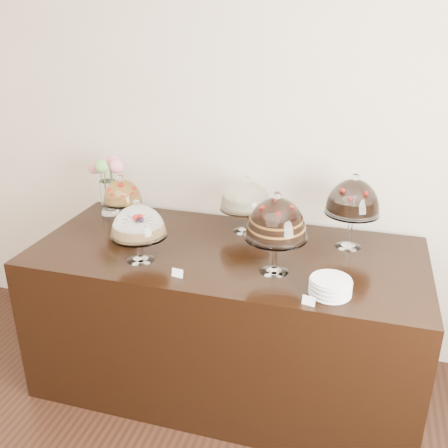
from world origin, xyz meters
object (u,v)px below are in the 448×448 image
(cake_stand_fruit_tart, at_px, (122,194))
(plate_stack, at_px, (330,287))
(flower_vase, at_px, (108,182))
(display_counter, at_px, (226,317))
(cake_stand_choco_layer, at_px, (276,221))
(cake_stand_cheesecake, at_px, (246,197))
(cake_stand_sugar_sponge, at_px, (138,224))
(cake_stand_dark_choco, at_px, (353,200))

(cake_stand_fruit_tart, bearing_deg, plate_stack, -21.90)
(flower_vase, xyz_separation_m, plate_stack, (1.51, -0.65, -0.18))
(display_counter, xyz_separation_m, cake_stand_choco_layer, (0.31, -0.17, 0.73))
(cake_stand_fruit_tart, bearing_deg, cake_stand_cheesecake, 5.46)
(cake_stand_sugar_sponge, xyz_separation_m, cake_stand_fruit_tart, (-0.33, 0.46, -0.02))
(cake_stand_dark_choco, xyz_separation_m, plate_stack, (-0.05, -0.57, -0.24))
(cake_stand_dark_choco, height_order, flower_vase, cake_stand_dark_choco)
(display_counter, xyz_separation_m, plate_stack, (0.61, -0.33, 0.49))
(cake_stand_sugar_sponge, bearing_deg, cake_stand_dark_choco, 24.56)
(cake_stand_cheesecake, bearing_deg, cake_stand_dark_choco, -4.45)
(cake_stand_fruit_tart, xyz_separation_m, plate_stack, (1.35, -0.54, -0.15))
(cake_stand_sugar_sponge, height_order, cake_stand_cheesecake, cake_stand_cheesecake)
(cake_stand_cheesecake, relative_size, cake_stand_fruit_tart, 1.12)
(cake_stand_sugar_sponge, bearing_deg, cake_stand_fruit_tart, 125.58)
(cake_stand_choco_layer, xyz_separation_m, flower_vase, (-1.21, 0.50, -0.06))
(cake_stand_cheesecake, relative_size, plate_stack, 1.80)
(cake_stand_choco_layer, bearing_deg, cake_stand_dark_choco, 50.01)
(cake_stand_sugar_sponge, relative_size, cake_stand_choco_layer, 0.79)
(cake_stand_choco_layer, xyz_separation_m, plate_stack, (0.30, -0.15, -0.24))
(display_counter, distance_m, cake_stand_cheesecake, 0.73)
(cake_stand_choco_layer, distance_m, cake_stand_dark_choco, 0.55)
(display_counter, relative_size, cake_stand_cheesecake, 6.21)
(cake_stand_choco_layer, bearing_deg, cake_stand_sugar_sponge, -174.26)
(plate_stack, bearing_deg, cake_stand_cheesecake, 132.63)
(display_counter, distance_m, cake_stand_choco_layer, 0.81)
(cake_stand_fruit_tart, bearing_deg, cake_stand_choco_layer, -20.36)
(flower_vase, height_order, plate_stack, flower_vase)
(cake_stand_sugar_sponge, relative_size, flower_vase, 0.89)
(cake_stand_cheesecake, height_order, flower_vase, flower_vase)
(cake_stand_cheesecake, relative_size, flower_vase, 0.91)
(cake_stand_fruit_tart, bearing_deg, cake_stand_sugar_sponge, -54.42)
(cake_stand_dark_choco, distance_m, cake_stand_fruit_tart, 1.41)
(cake_stand_sugar_sponge, xyz_separation_m, plate_stack, (1.02, -0.08, -0.17))
(cake_stand_choco_layer, bearing_deg, flower_vase, 157.68)
(display_counter, relative_size, flower_vase, 5.64)
(cake_stand_dark_choco, height_order, plate_stack, cake_stand_dark_choco)
(display_counter, height_order, cake_stand_sugar_sponge, cake_stand_sugar_sponge)
(flower_vase, bearing_deg, cake_stand_choco_layer, -22.32)
(cake_stand_choco_layer, relative_size, cake_stand_fruit_tart, 1.39)
(display_counter, xyz_separation_m, cake_stand_cheesecake, (0.04, 0.29, 0.67))
(cake_stand_choco_layer, bearing_deg, cake_stand_cheesecake, 120.18)
(cake_stand_dark_choco, relative_size, cake_stand_fruit_tart, 1.38)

